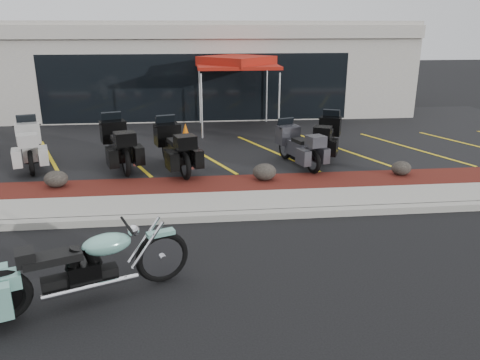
{
  "coord_description": "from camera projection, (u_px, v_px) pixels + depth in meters",
  "views": [
    {
      "loc": [
        -0.29,
        -8.04,
        3.84
      ],
      "look_at": [
        0.69,
        1.2,
        0.75
      ],
      "focal_mm": 35.0,
      "sensor_mm": 36.0,
      "label": 1
    }
  ],
  "objects": [
    {
      "name": "curb",
      "position": [
        208.0,
        217.0,
        9.65
      ],
      "size": [
        24.0,
        0.25,
        0.15
      ],
      "primitive_type": "cube",
      "color": "gray",
      "rests_on": "ground"
    },
    {
      "name": "sidewalk",
      "position": [
        207.0,
        205.0,
        10.32
      ],
      "size": [
        24.0,
        1.2,
        0.15
      ],
      "primitive_type": "cube",
      "color": "gray",
      "rests_on": "ground"
    },
    {
      "name": "popup_canopy",
      "position": [
        237.0,
        63.0,
        16.7
      ],
      "size": [
        3.5,
        3.5,
        2.64
      ],
      "rotation": [
        0.0,
        0.0,
        -0.27
      ],
      "color": "silver",
      "rests_on": "upper_lot"
    },
    {
      "name": "hero_cruiser",
      "position": [
        162.0,
        250.0,
        7.19
      ],
      "size": [
        3.24,
        1.88,
        1.11
      ],
      "primitive_type": null,
      "rotation": [
        0.0,
        0.0,
        0.37
      ],
      "color": "#6DA99C",
      "rests_on": "ground"
    },
    {
      "name": "boulder_mid",
      "position": [
        264.0,
        172.0,
        11.63
      ],
      "size": [
        0.59,
        0.49,
        0.42
      ],
      "primitive_type": "ellipsoid",
      "color": "black",
      "rests_on": "mulch_bed"
    },
    {
      "name": "upper_lot",
      "position": [
        200.0,
        137.0,
        16.54
      ],
      "size": [
        26.0,
        9.6,
        0.15
      ],
      "primitive_type": "cube",
      "color": "black",
      "rests_on": "ground"
    },
    {
      "name": "touring_black_front",
      "position": [
        113.0,
        136.0,
        13.28
      ],
      "size": [
        1.62,
        2.56,
        1.39
      ],
      "primitive_type": null,
      "rotation": [
        0.0,
        0.0,
        1.89
      ],
      "color": "black",
      "rests_on": "upper_lot"
    },
    {
      "name": "touring_grey",
      "position": [
        285.0,
        139.0,
        13.36
      ],
      "size": [
        1.39,
        2.22,
        1.21
      ],
      "primitive_type": null,
      "rotation": [
        0.0,
        0.0,
        1.88
      ],
      "color": "#303035",
      "rests_on": "upper_lot"
    },
    {
      "name": "touring_black_rear",
      "position": [
        330.0,
        130.0,
        14.31
      ],
      "size": [
        1.67,
        2.35,
        1.28
      ],
      "primitive_type": null,
      "rotation": [
        0.0,
        0.0,
        1.15
      ],
      "color": "black",
      "rests_on": "upper_lot"
    },
    {
      "name": "boulder_right",
      "position": [
        401.0,
        168.0,
        12.03
      ],
      "size": [
        0.51,
        0.43,
        0.36
      ],
      "primitive_type": "ellipsoid",
      "color": "black",
      "rests_on": "mulch_bed"
    },
    {
      "name": "mulch_bed",
      "position": [
        205.0,
        187.0,
        11.45
      ],
      "size": [
        24.0,
        1.2,
        0.16
      ],
      "primitive_type": "cube",
      "color": "#3E110E",
      "rests_on": "ground"
    },
    {
      "name": "touring_white",
      "position": [
        29.0,
        137.0,
        13.25
      ],
      "size": [
        1.52,
        2.43,
        1.32
      ],
      "primitive_type": null,
      "rotation": [
        0.0,
        0.0,
        1.88
      ],
      "color": "#B8B8B4",
      "rests_on": "upper_lot"
    },
    {
      "name": "dealership_building",
      "position": [
        195.0,
        66.0,
        21.85
      ],
      "size": [
        18.0,
        8.16,
        4.0
      ],
      "color": "#9E998F",
      "rests_on": "ground"
    },
    {
      "name": "boulder_left",
      "position": [
        56.0,
        179.0,
        11.13
      ],
      "size": [
        0.56,
        0.47,
        0.4
      ],
      "primitive_type": "ellipsoid",
      "color": "black",
      "rests_on": "mulch_bed"
    },
    {
      "name": "traffic_cone",
      "position": [
        185.0,
        130.0,
        16.08
      ],
      "size": [
        0.37,
        0.37,
        0.49
      ],
      "primitive_type": "cone",
      "rotation": [
        0.0,
        0.0,
        -0.29
      ],
      "color": "#D35E07",
      "rests_on": "upper_lot"
    },
    {
      "name": "touring_black_mid",
      "position": [
        166.0,
        139.0,
        13.01
      ],
      "size": [
        1.57,
        2.5,
        1.36
      ],
      "primitive_type": null,
      "rotation": [
        0.0,
        0.0,
        1.88
      ],
      "color": "black",
      "rests_on": "upper_lot"
    },
    {
      "name": "ground",
      "position": [
        210.0,
        239.0,
        8.83
      ],
      "size": [
        90.0,
        90.0,
        0.0
      ],
      "primitive_type": "plane",
      "color": "black",
      "rests_on": "ground"
    }
  ]
}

